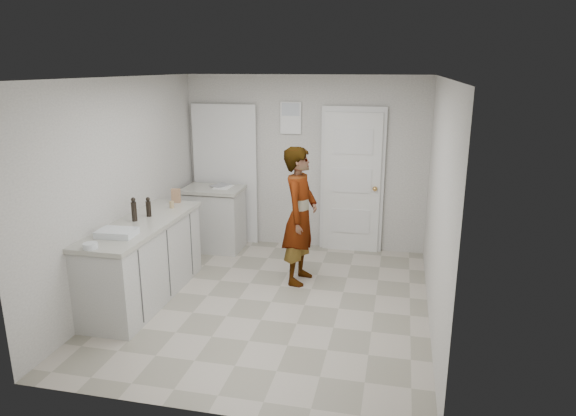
% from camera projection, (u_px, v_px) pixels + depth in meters
% --- Properties ---
extents(ground, '(4.00, 4.00, 0.00)m').
position_uv_depth(ground, '(271.00, 302.00, 5.89)').
color(ground, gray).
rests_on(ground, ground).
extents(room_shell, '(4.00, 4.00, 4.00)m').
position_uv_depth(room_shell, '(292.00, 179.00, 7.48)').
color(room_shell, '#A8A49E').
rests_on(room_shell, ground).
extents(main_counter, '(0.64, 1.96, 0.93)m').
position_uv_depth(main_counter, '(144.00, 263.00, 5.89)').
color(main_counter, silver).
rests_on(main_counter, ground).
extents(side_counter, '(0.84, 0.61, 0.93)m').
position_uv_depth(side_counter, '(214.00, 221.00, 7.49)').
color(side_counter, silver).
rests_on(side_counter, ground).
extents(person, '(0.48, 0.66, 1.70)m').
position_uv_depth(person, '(300.00, 216.00, 6.25)').
color(person, silver).
rests_on(person, ground).
extents(cake_mix_box, '(0.12, 0.06, 0.18)m').
position_uv_depth(cake_mix_box, '(176.00, 196.00, 6.55)').
color(cake_mix_box, '#9C704E').
rests_on(cake_mix_box, main_counter).
extents(spice_jar, '(0.05, 0.05, 0.08)m').
position_uv_depth(spice_jar, '(172.00, 205.00, 6.31)').
color(spice_jar, tan).
rests_on(spice_jar, main_counter).
extents(oil_cruet_a, '(0.06, 0.06, 0.23)m').
position_uv_depth(oil_cruet_a, '(148.00, 207.00, 5.94)').
color(oil_cruet_a, black).
rests_on(oil_cruet_a, main_counter).
extents(oil_cruet_b, '(0.06, 0.06, 0.27)m').
position_uv_depth(oil_cruet_b, '(134.00, 210.00, 5.75)').
color(oil_cruet_b, black).
rests_on(oil_cruet_b, main_counter).
extents(baking_dish, '(0.39, 0.29, 0.07)m').
position_uv_depth(baking_dish, '(117.00, 233.00, 5.27)').
color(baking_dish, silver).
rests_on(baking_dish, main_counter).
extents(egg_bowl, '(0.14, 0.14, 0.05)m').
position_uv_depth(egg_bowl, '(90.00, 246.00, 4.91)').
color(egg_bowl, silver).
rests_on(egg_bowl, main_counter).
extents(papers, '(0.24, 0.30, 0.01)m').
position_uv_depth(papers, '(223.00, 187.00, 7.39)').
color(papers, white).
rests_on(papers, side_counter).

